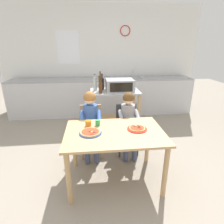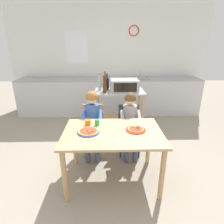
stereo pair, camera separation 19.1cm
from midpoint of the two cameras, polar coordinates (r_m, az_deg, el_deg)
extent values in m
plane|color=gray|center=(3.70, -2.96, -8.00)|extent=(11.74, 11.74, 0.00)
cube|color=white|center=(5.09, -4.52, 15.78)|extent=(5.10, 0.12, 2.70)
cube|color=white|center=(5.05, -14.45, 18.61)|extent=(0.56, 0.01, 0.80)
torus|color=red|center=(5.07, 2.93, 23.73)|extent=(0.26, 0.02, 0.26)
cube|color=silver|center=(4.85, -4.06, 4.65)|extent=(4.59, 0.60, 0.89)
cube|color=#9E9EA3|center=(4.74, -4.19, 9.99)|extent=(4.59, 0.60, 0.03)
cube|color=gray|center=(4.83, 5.52, 10.31)|extent=(0.40, 0.33, 0.02)
cylinder|color=#B7BABF|center=(4.93, 5.28, 11.72)|extent=(0.02, 0.02, 0.20)
cube|color=#B7BABF|center=(3.58, -0.65, 6.41)|extent=(0.94, 0.56, 0.02)
cube|color=tan|center=(3.76, -0.62, -2.13)|extent=(0.86, 0.51, 0.02)
cube|color=tan|center=(3.48, -7.31, -2.03)|extent=(0.05, 0.05, 0.88)
cube|color=tan|center=(3.56, 6.65, -1.46)|extent=(0.05, 0.05, 0.88)
cube|color=tan|center=(3.92, -7.23, 0.62)|extent=(0.05, 0.05, 0.88)
cube|color=tan|center=(4.00, 5.19, 1.07)|extent=(0.05, 0.05, 0.88)
cube|color=#999BA0|center=(3.55, 0.84, 8.30)|extent=(0.52, 0.39, 0.22)
cube|color=black|center=(3.36, 1.25, 7.59)|extent=(0.42, 0.01, 0.16)
cylinder|color=black|center=(3.40, 4.31, 6.57)|extent=(0.02, 0.01, 0.02)
cylinder|color=#ADB7B2|center=(3.58, -6.83, 8.54)|extent=(0.06, 0.06, 0.25)
cylinder|color=#ADB7B2|center=(3.55, -6.93, 10.93)|extent=(0.03, 0.03, 0.05)
cylinder|color=black|center=(3.55, -6.96, 11.45)|extent=(0.03, 0.03, 0.01)
cylinder|color=#4C2D14|center=(3.37, -5.15, 7.33)|extent=(0.07, 0.07, 0.19)
cylinder|color=#4C2D14|center=(3.35, -5.22, 9.50)|extent=(0.03, 0.03, 0.07)
cylinder|color=black|center=(3.34, -5.24, 10.20)|extent=(0.03, 0.03, 0.01)
cylinder|color=black|center=(3.66, -4.57, 8.60)|extent=(0.07, 0.07, 0.22)
cylinder|color=black|center=(3.63, -4.63, 10.87)|extent=(0.03, 0.03, 0.08)
cylinder|color=black|center=(3.63, -4.65, 11.57)|extent=(0.03, 0.03, 0.01)
cylinder|color=#4C2D14|center=(3.54, -5.15, 8.73)|extent=(0.07, 0.07, 0.28)
cylinder|color=#4C2D14|center=(3.51, -5.24, 11.55)|extent=(0.03, 0.03, 0.07)
cylinder|color=black|center=(3.50, -5.26, 12.21)|extent=(0.03, 0.03, 0.01)
cube|color=tan|center=(2.33, -1.56, -6.41)|extent=(1.24, 0.84, 0.03)
cylinder|color=tan|center=(2.26, -15.75, -19.29)|extent=(0.06, 0.06, 0.69)
cylinder|color=tan|center=(2.34, 13.77, -17.53)|extent=(0.06, 0.06, 0.69)
cylinder|color=tan|center=(2.85, -13.55, -10.00)|extent=(0.06, 0.06, 0.69)
cylinder|color=tan|center=(2.91, 9.06, -8.95)|extent=(0.06, 0.06, 0.69)
cube|color=tan|center=(3.03, -8.24, -5.59)|extent=(0.36, 0.36, 0.04)
cube|color=tan|center=(3.10, -8.33, -1.14)|extent=(0.34, 0.03, 0.38)
cylinder|color=tan|center=(3.00, -5.20, -10.51)|extent=(0.03, 0.03, 0.42)
cylinder|color=tan|center=(3.02, -11.00, -10.68)|extent=(0.03, 0.03, 0.42)
cylinder|color=tan|center=(3.26, -5.32, -7.81)|extent=(0.03, 0.03, 0.42)
cylinder|color=tan|center=(3.28, -10.62, -7.98)|extent=(0.03, 0.03, 0.42)
cube|color=#333338|center=(3.06, 3.01, -5.16)|extent=(0.36, 0.36, 0.04)
cube|color=#333338|center=(3.13, 2.62, -0.76)|extent=(0.34, 0.03, 0.38)
cylinder|color=#333338|center=(3.06, 6.20, -9.93)|extent=(0.03, 0.03, 0.42)
cylinder|color=#333338|center=(3.01, 0.52, -10.30)|extent=(0.03, 0.03, 0.42)
cylinder|color=#333338|center=(3.32, 5.11, -7.33)|extent=(0.03, 0.03, 0.42)
cylinder|color=#333338|center=(3.27, -0.09, -7.63)|extent=(0.03, 0.03, 0.42)
cube|color=#424C6B|center=(2.89, -6.96, -6.04)|extent=(0.10, 0.30, 0.10)
cylinder|color=#424C6B|center=(2.89, -6.77, -11.45)|extent=(0.08, 0.08, 0.44)
cube|color=#424C6B|center=(2.90, -9.74, -6.14)|extent=(0.10, 0.30, 0.10)
cylinder|color=#424C6B|center=(2.90, -9.59, -11.53)|extent=(0.08, 0.08, 0.44)
cylinder|color=#3D60A8|center=(2.83, -5.94, -1.38)|extent=(0.06, 0.26, 0.15)
cylinder|color=#3D60A8|center=(2.84, -11.19, -1.57)|extent=(0.06, 0.26, 0.15)
cylinder|color=#3D60A8|center=(2.94, -8.47, -1.46)|extent=(0.22, 0.22, 0.39)
sphere|color=beige|center=(2.84, -8.78, 4.09)|extent=(0.18, 0.18, 0.18)
sphere|color=#9E6633|center=(2.84, -8.79, 4.40)|extent=(0.19, 0.19, 0.19)
cube|color=#424C6B|center=(2.93, 4.81, -5.56)|extent=(0.10, 0.30, 0.10)
cylinder|color=#424C6B|center=(2.93, 5.15, -10.88)|extent=(0.08, 0.08, 0.44)
cube|color=#424C6B|center=(2.91, 2.09, -5.70)|extent=(0.10, 0.30, 0.10)
cylinder|color=#424C6B|center=(2.91, 2.40, -11.07)|extent=(0.08, 0.08, 0.44)
cylinder|color=gray|center=(2.89, 5.97, -1.14)|extent=(0.06, 0.26, 0.15)
cylinder|color=gray|center=(2.85, 0.84, -1.35)|extent=(0.06, 0.26, 0.15)
cylinder|color=gray|center=(2.97, 3.09, -1.21)|extent=(0.22, 0.22, 0.37)
sphere|color=beige|center=(2.88, 3.20, 4.03)|extent=(0.17, 0.17, 0.17)
sphere|color=brown|center=(2.87, 3.20, 4.33)|extent=(0.18, 0.18, 0.18)
cylinder|color=#3356B7|center=(2.31, -9.05, -6.41)|extent=(0.28, 0.28, 0.01)
cylinder|color=tan|center=(2.30, -9.06, -6.14)|extent=(0.25, 0.25, 0.01)
cylinder|color=#B23D23|center=(2.30, -9.08, -5.97)|extent=(0.21, 0.21, 0.00)
cylinder|color=#563319|center=(2.29, -9.21, -5.95)|extent=(0.03, 0.03, 0.01)
cylinder|color=maroon|center=(2.23, -8.81, -6.75)|extent=(0.03, 0.03, 0.01)
cylinder|color=#563319|center=(2.27, -7.90, -6.20)|extent=(0.04, 0.04, 0.01)
cylinder|color=#DBC666|center=(2.28, -8.69, -6.04)|extent=(0.03, 0.03, 0.01)
cylinder|color=red|center=(2.39, 5.46, -5.26)|extent=(0.25, 0.25, 0.01)
cylinder|color=tan|center=(2.38, 5.47, -5.00)|extent=(0.20, 0.20, 0.01)
cylinder|color=#B23D23|center=(2.38, 5.48, -4.82)|extent=(0.17, 0.17, 0.00)
cylinder|color=#563319|center=(2.36, 5.62, -4.93)|extent=(0.02, 0.02, 0.01)
cylinder|color=maroon|center=(2.34, 6.39, -5.16)|extent=(0.03, 0.03, 0.01)
cylinder|color=#DBC666|center=(2.43, 5.03, -4.14)|extent=(0.04, 0.04, 0.01)
cylinder|color=#563319|center=(2.39, 6.17, -4.61)|extent=(0.03, 0.03, 0.01)
cylinder|color=maroon|center=(2.41, 4.77, -4.41)|extent=(0.03, 0.03, 0.01)
cylinder|color=maroon|center=(2.38, 5.87, -4.70)|extent=(0.04, 0.04, 0.01)
cylinder|color=orange|center=(2.50, -9.51, -3.47)|extent=(0.08, 0.08, 0.08)
cylinder|color=green|center=(2.49, -6.64, -3.36)|extent=(0.06, 0.06, 0.08)
camera|label=1|loc=(0.10, -92.15, -0.80)|focal=29.68mm
camera|label=2|loc=(0.10, 87.85, 0.80)|focal=29.68mm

